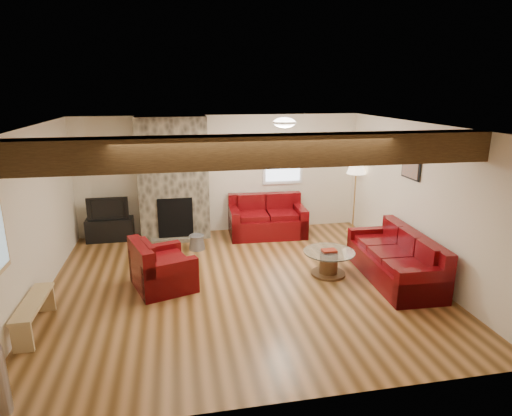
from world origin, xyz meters
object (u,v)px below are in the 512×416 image
Objects in this scene: loveseat at (267,216)px; armchair_red at (163,264)px; sofa_three at (394,256)px; tv_cabinet at (110,229)px; television at (108,208)px; coffee_table at (329,263)px; floor_lamp at (356,171)px.

loveseat reaches higher than armchair_red.
sofa_three is 5.57m from tv_cabinet.
sofa_three is at bearing -55.43° from loveseat.
television is at bearing 6.80° from armchair_red.
coffee_table is at bearing -32.75° from tv_cabinet.
coffee_table is (0.59, -2.16, -0.21)m from loveseat.
coffee_table is (-0.99, 0.34, -0.18)m from sofa_three.
floor_lamp is at bearing 174.71° from sofa_three.
sofa_three is 1.29× the size of floor_lamp.
loveseat reaches higher than tv_cabinet.
armchair_red is (-2.13, -2.09, -0.03)m from loveseat.
floor_lamp is at bearing -4.54° from television.
armchair_red is at bearing -65.10° from television.
tv_cabinet is 1.15× the size of television.
loveseat is 1.85× the size of coffee_table.
tv_cabinet is at bearing 0.00° from television.
floor_lamp is (5.13, -0.41, 0.64)m from television.
floor_lamp is (1.89, -0.11, 0.92)m from loveseat.
tv_cabinet is 0.59× the size of floor_lamp.
armchair_red is 2.64m from tv_cabinet.
armchair_red reaches higher than tv_cabinet.
television is at bearing 177.08° from loveseat.
loveseat is 1.70× the size of tv_cabinet.
sofa_three is at bearing -114.42° from armchair_red.
sofa_three is at bearing -19.10° from coffee_table.
sofa_three reaches higher than armchair_red.
tv_cabinet is at bearing 6.80° from armchair_red.
television reaches higher than tv_cabinet.
tv_cabinet is (-1.11, 2.39, -0.15)m from armchair_red.
sofa_three is 2.60m from floor_lamp.
coffee_table is 4.55m from tv_cabinet.
loveseat is 3.26m from tv_cabinet.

